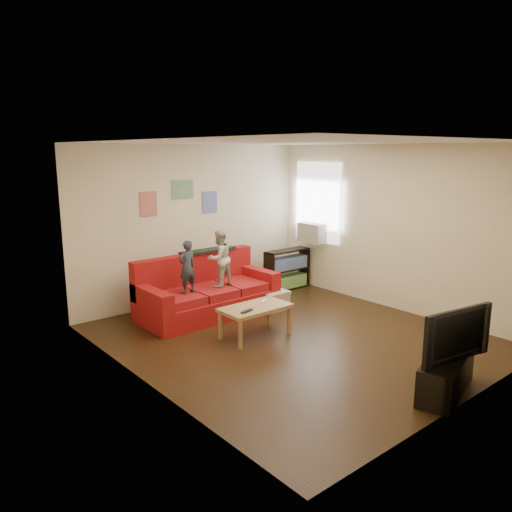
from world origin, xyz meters
TOP-DOWN VIEW (x-y plane):
  - room_shell at (0.00, 0.00)m, footprint 4.52×5.02m
  - sofa at (-0.33, 1.66)m, footprint 2.23×1.02m
  - child_a at (-0.78, 1.49)m, footprint 0.32×0.22m
  - child_b at (-0.18, 1.49)m, footprint 0.49×0.40m
  - coffee_table at (-0.37, 0.37)m, footprint 1.00×0.55m
  - remote at (-0.62, 0.25)m, footprint 0.22×0.10m
  - game_controller at (-0.17, 0.42)m, footprint 0.15×0.08m
  - bookshelf at (1.70, 1.91)m, footprint 0.95×0.28m
  - window at (2.22, 1.65)m, footprint 0.04×1.08m
  - ac_unit at (2.10, 1.65)m, footprint 0.28×0.55m
  - artwork_left at (-0.85, 2.48)m, footprint 0.30×0.01m
  - artwork_center at (-0.20, 2.48)m, footprint 0.42×0.01m
  - artwork_right at (0.35, 2.48)m, footprint 0.30×0.01m
  - file_box at (0.67, 1.12)m, footprint 0.45×0.34m
  - tv_stand at (0.14, -2.25)m, footprint 1.14×0.65m
  - television at (0.14, -2.25)m, footprint 1.01×0.29m
  - tissue at (0.15, 1.18)m, footprint 0.10×0.10m

SIDE VIEW (x-z plane):
  - tissue at x=0.15m, z-range 0.00..0.09m
  - file_box at x=0.67m, z-range 0.00..0.31m
  - tv_stand at x=0.14m, z-range 0.00..0.41m
  - sofa at x=-0.33m, z-range -0.16..0.82m
  - bookshelf at x=1.70m, z-range -0.04..0.72m
  - coffee_table at x=-0.37m, z-range 0.16..0.61m
  - remote at x=-0.62m, z-range 0.45..0.47m
  - game_controller at x=-0.17m, z-range 0.45..0.48m
  - television at x=0.14m, z-range 0.41..0.98m
  - child_a at x=-0.78m, z-range 0.47..1.28m
  - child_b at x=-0.18m, z-range 0.47..1.39m
  - ac_unit at x=2.10m, z-range 0.91..1.26m
  - room_shell at x=0.00m, z-range -0.01..2.71m
  - window at x=2.22m, z-range 0.90..2.38m
  - artwork_right at x=0.35m, z-range 1.51..1.89m
  - artwork_left at x=-0.85m, z-range 1.55..1.95m
  - artwork_center at x=-0.20m, z-range 1.79..2.11m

